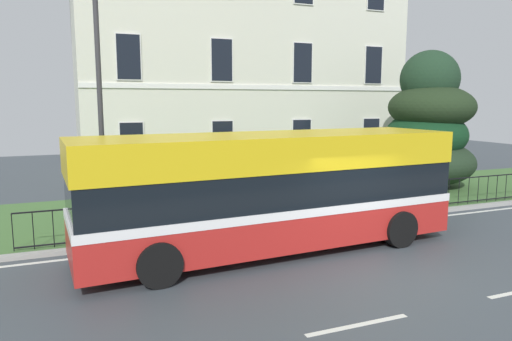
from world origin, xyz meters
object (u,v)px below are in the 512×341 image
Objects in this scene: litter_bin at (397,190)px; evergreen_tree at (428,130)px; single_decker_bus at (271,190)px; street_lamp_post at (99,80)px; georgian_townhouse at (228,43)px.

evergreen_tree is at bearing 36.82° from litter_bin.
evergreen_tree is 4.89× the size of litter_bin.
single_decker_bus is 5.50m from street_lamp_post.
street_lamp_post is (-3.84, 2.81, 2.76)m from single_decker_bus.
single_decker_bus reaches higher than litter_bin.
evergreen_tree is 13.74m from street_lamp_post.
single_decker_bus is at bearing -157.32° from litter_bin.
single_decker_bus is at bearing -36.19° from street_lamp_post.
litter_bin is (-3.68, -2.76, -1.86)m from evergreen_tree.
single_decker_bus is (-3.54, -13.90, -5.27)m from georgian_townhouse.
georgian_townhouse reaches higher than single_decker_bus.
georgian_townhouse is at bearing 72.35° from single_decker_bus.
street_lamp_post is at bearing 177.97° from litter_bin.
georgian_townhouse is 13.42× the size of litter_bin.
litter_bin is at bearing -143.18° from evergreen_tree.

